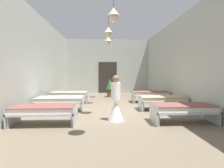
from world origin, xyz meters
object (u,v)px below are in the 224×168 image
(potted_plant, at_px, (110,86))
(bed_left_row_0, at_px, (44,110))
(bed_right_row_1, at_px, (162,99))
(bed_left_row_2, at_px, (69,94))
(bed_right_row_0, at_px, (183,109))
(nurse_near_aisle, at_px, (116,105))
(bed_left_row_1, at_px, (60,100))
(bed_right_row_2, at_px, (150,94))

(potted_plant, bearing_deg, bed_left_row_0, -110.39)
(potted_plant, bearing_deg, bed_right_row_1, -62.89)
(bed_left_row_0, relative_size, bed_left_row_2, 1.00)
(bed_right_row_0, bearing_deg, nurse_near_aisle, 171.46)
(bed_left_row_2, xyz_separation_m, potted_plant, (2.20, 2.12, 0.27))
(bed_right_row_1, height_order, bed_left_row_2, same)
(bed_left_row_2, bearing_deg, nurse_near_aisle, -58.05)
(bed_right_row_0, bearing_deg, bed_left_row_2, 138.26)
(bed_left_row_0, height_order, bed_left_row_2, same)
(bed_right_row_0, xyz_separation_m, bed_left_row_2, (-4.26, 3.80, 0.00))
(bed_left_row_1, bearing_deg, bed_left_row_0, -90.00)
(bed_left_row_0, relative_size, bed_right_row_1, 1.00)
(nurse_near_aisle, distance_m, potted_plant, 5.61)
(bed_right_row_0, height_order, bed_left_row_2, same)
(bed_left_row_2, relative_size, potted_plant, 1.57)
(bed_left_row_1, bearing_deg, bed_right_row_1, 0.00)
(bed_right_row_2, distance_m, potted_plant, 2.97)
(bed_right_row_1, distance_m, potted_plant, 4.53)
(bed_left_row_1, height_order, bed_right_row_2, same)
(bed_left_row_1, xyz_separation_m, bed_right_row_1, (4.26, 0.00, 0.00))
(bed_left_row_0, relative_size, nurse_near_aisle, 1.28)
(bed_left_row_2, distance_m, nurse_near_aisle, 4.11)
(bed_right_row_0, bearing_deg, bed_right_row_1, 90.00)
(bed_right_row_0, bearing_deg, bed_left_row_0, 180.00)
(bed_left_row_1, height_order, potted_plant, potted_plant)
(bed_right_row_1, distance_m, bed_right_row_2, 1.90)
(bed_left_row_0, xyz_separation_m, bed_left_row_1, (0.00, 1.90, 0.00))
(bed_right_row_0, bearing_deg, bed_left_row_1, 155.96)
(bed_right_row_2, height_order, potted_plant, potted_plant)
(bed_right_row_1, distance_m, nurse_near_aisle, 2.62)
(bed_right_row_1, relative_size, nurse_near_aisle, 1.28)
(bed_left_row_1, distance_m, nurse_near_aisle, 2.69)
(bed_right_row_0, xyz_separation_m, potted_plant, (-2.06, 5.92, 0.27))
(bed_right_row_1, xyz_separation_m, potted_plant, (-2.06, 4.02, 0.27))
(bed_left_row_1, bearing_deg, bed_left_row_2, 90.00)
(bed_right_row_0, xyz_separation_m, bed_right_row_2, (0.00, 3.80, 0.00))
(bed_right_row_1, bearing_deg, bed_left_row_0, -155.96)
(bed_right_row_0, distance_m, bed_right_row_2, 3.80)
(bed_right_row_0, relative_size, potted_plant, 1.57)
(bed_left_row_2, relative_size, nurse_near_aisle, 1.28)
(nurse_near_aisle, bearing_deg, bed_left_row_0, -143.25)
(bed_left_row_0, xyz_separation_m, nurse_near_aisle, (2.17, 0.31, 0.09))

